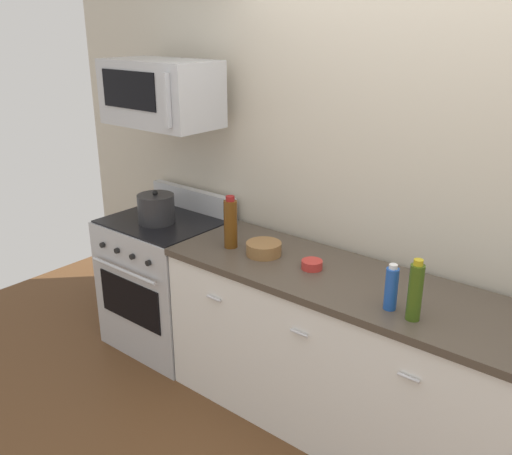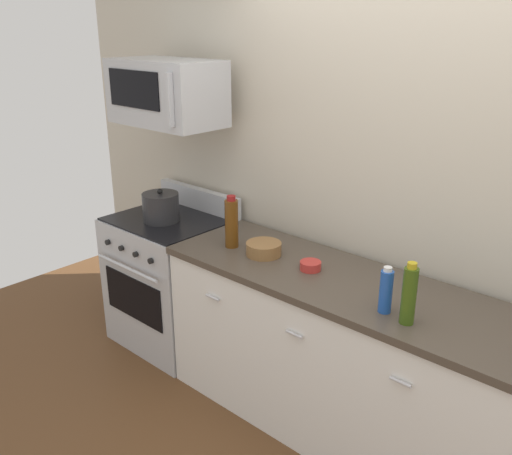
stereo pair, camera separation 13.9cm
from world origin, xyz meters
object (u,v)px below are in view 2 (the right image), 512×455
at_px(range_oven, 172,280).
at_px(bottle_wine_amber, 232,223).
at_px(microwave, 166,92).
at_px(bowl_red_small, 310,265).
at_px(bottle_olive_oil, 409,295).
at_px(bowl_wooden_salad, 264,248).
at_px(bottle_soda_blue, 386,291).
at_px(stockpot, 161,207).

distance_m(range_oven, bottle_wine_amber, 0.89).
height_order(microwave, bowl_red_small, microwave).
bearing_deg(bowl_red_small, range_oven, 179.43).
bearing_deg(range_oven, bottle_wine_amber, -5.14).
bearing_deg(bottle_wine_amber, range_oven, 174.86).
bearing_deg(range_oven, bowl_red_small, -0.57).
xyz_separation_m(range_oven, bottle_wine_amber, (0.66, -0.06, 0.60)).
bearing_deg(bottle_wine_amber, microwave, 171.02).
bearing_deg(bottle_olive_oil, range_oven, 174.52).
xyz_separation_m(bottle_olive_oil, bottle_wine_amber, (-1.19, 0.12, 0.01)).
xyz_separation_m(microwave, bowl_wooden_salad, (0.88, -0.07, -0.79)).
bearing_deg(bottle_olive_oil, bottle_wine_amber, 174.32).
xyz_separation_m(microwave, bottle_soda_blue, (1.73, -0.20, -0.72)).
bearing_deg(range_oven, stockpot, -90.00).
bearing_deg(stockpot, bottle_soda_blue, -3.33).
distance_m(bottle_soda_blue, bowl_wooden_salad, 0.86).
xyz_separation_m(microwave, bottle_olive_oil, (1.85, -0.22, -0.69)).
bearing_deg(bowl_wooden_salad, bowl_red_small, 2.58).
bearing_deg(stockpot, bottle_olive_oil, -3.84).
height_order(bottle_soda_blue, bowl_wooden_salad, bottle_soda_blue).
distance_m(bowl_red_small, bowl_wooden_salad, 0.32).
bearing_deg(range_oven, bottle_soda_blue, -5.09).
xyz_separation_m(bottle_wine_amber, bowl_red_small, (0.54, 0.05, -0.12)).
height_order(bowl_red_small, stockpot, stockpot).
bearing_deg(range_oven, bottle_olive_oil, -5.48).
relative_size(range_oven, stockpot, 4.45).
distance_m(bottle_olive_oil, bottle_soda_blue, 0.13).
distance_m(bottle_soda_blue, stockpot, 1.73).
bearing_deg(stockpot, microwave, 89.87).
relative_size(bottle_wine_amber, bowl_wooden_salad, 1.55).
xyz_separation_m(range_oven, stockpot, (0.00, -0.05, 0.55)).
bearing_deg(bottle_soda_blue, bottle_olive_oil, -10.88).
bearing_deg(range_oven, microwave, 89.71).
distance_m(microwave, bottle_wine_amber, 0.95).
height_order(microwave, stockpot, microwave).
xyz_separation_m(microwave, stockpot, (-0.00, -0.10, -0.73)).
height_order(bottle_olive_oil, bottle_soda_blue, bottle_olive_oil).
bearing_deg(bottle_soda_blue, bottle_wine_amber, 174.94).
height_order(bowl_wooden_salad, stockpot, stockpot).
xyz_separation_m(bottle_soda_blue, bowl_red_small, (-0.53, 0.14, -0.08)).
relative_size(range_oven, bowl_wooden_salad, 5.30).
distance_m(microwave, bowl_red_small, 1.44).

